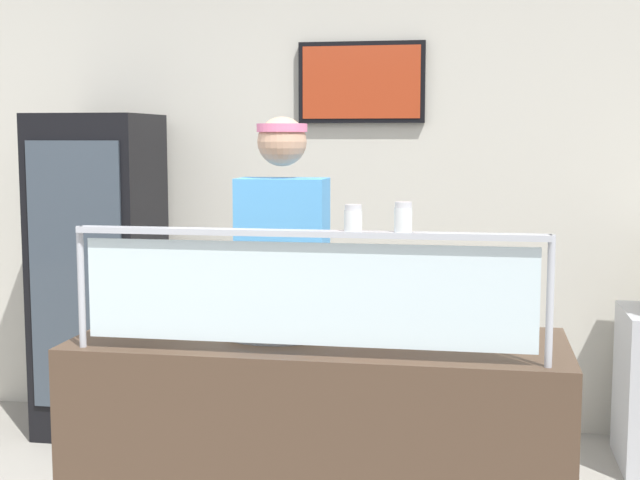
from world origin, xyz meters
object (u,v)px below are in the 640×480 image
at_px(pizza_server, 276,324).
at_px(parmesan_shaker, 353,220).
at_px(drink_fridge, 99,275).
at_px(pepper_flake_shaker, 403,219).
at_px(pizza_tray, 277,329).
at_px(worker_figure, 284,293).

relative_size(pizza_server, parmesan_shaker, 3.23).
relative_size(pizza_server, drink_fridge, 0.16).
relative_size(pepper_flake_shaker, drink_fridge, 0.05).
height_order(parmesan_shaker, drink_fridge, drink_fridge).
height_order(pizza_tray, drink_fridge, drink_fridge).
bearing_deg(worker_figure, parmesan_shaker, -63.93).
distance_m(pizza_tray, drink_fridge, 2.05).
xyz_separation_m(pizza_tray, drink_fridge, (-1.38, 1.52, -0.07)).
xyz_separation_m(pizza_server, drink_fridge, (-1.38, 1.54, -0.09)).
bearing_deg(pepper_flake_shaker, worker_figure, 124.07).
bearing_deg(pepper_flake_shaker, drink_fridge, 135.37).
bearing_deg(parmesan_shaker, pepper_flake_shaker, -0.00).
xyz_separation_m(pizza_server, pepper_flake_shaker, (0.49, -0.31, 0.43)).
bearing_deg(drink_fridge, worker_figure, -37.36).
xyz_separation_m(pizza_tray, parmesan_shaker, (0.33, -0.33, 0.44)).
xyz_separation_m(pizza_server, parmesan_shaker, (0.33, -0.31, 0.42)).
bearing_deg(pizza_server, worker_figure, 90.28).
bearing_deg(parmesan_shaker, pizza_server, 137.17).
bearing_deg(drink_fridge, parmesan_shaker, -47.22).
bearing_deg(pizza_server, drink_fridge, 122.65).
relative_size(parmesan_shaker, pepper_flake_shaker, 0.89).
height_order(pizza_server, drink_fridge, drink_fridge).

